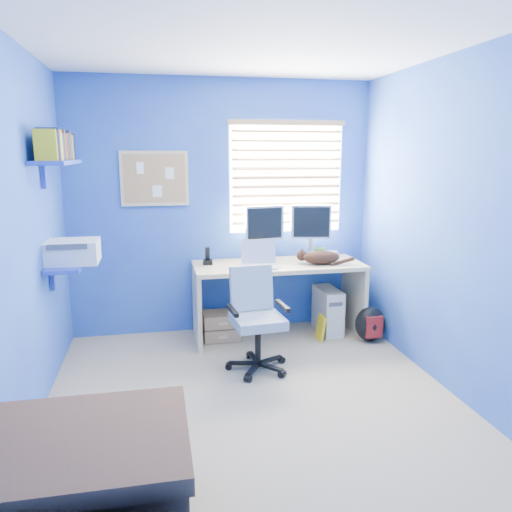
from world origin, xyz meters
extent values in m
cube|color=tan|center=(0.00, 0.00, 0.00)|extent=(3.00, 3.20, 0.00)
cube|color=white|center=(0.00, 0.00, 2.50)|extent=(3.00, 3.20, 0.00)
cube|color=#2B42BA|center=(0.00, 1.60, 1.25)|extent=(3.00, 0.01, 2.50)
cube|color=#2B42BA|center=(0.00, -1.60, 1.25)|extent=(3.00, 0.01, 2.50)
cube|color=#2B42BA|center=(-1.50, 0.00, 1.25)|extent=(0.01, 3.20, 2.50)
cube|color=#2B42BA|center=(1.50, 0.00, 1.25)|extent=(0.01, 3.20, 2.50)
cube|color=tan|center=(0.49, 1.26, 0.37)|extent=(1.63, 0.65, 0.74)
cube|color=silver|center=(0.28, 1.13, 0.85)|extent=(0.36, 0.30, 0.22)
cube|color=silver|center=(0.40, 1.46, 1.01)|extent=(0.42, 0.19, 0.54)
cube|color=silver|center=(0.88, 1.46, 1.01)|extent=(0.42, 0.20, 0.54)
cube|color=black|center=(-0.18, 1.36, 0.82)|extent=(0.10, 0.12, 0.17)
imported|color=#2F712B|center=(0.97, 1.45, 0.79)|extent=(0.10, 0.09, 0.10)
cylinder|color=silver|center=(1.09, 1.39, 0.78)|extent=(0.13, 0.13, 0.07)
ellipsoid|color=black|center=(0.89, 1.15, 0.80)|extent=(0.41, 0.32, 0.13)
cube|color=beige|center=(1.02, 1.27, 0.23)|extent=(0.20, 0.45, 0.45)
cube|color=tan|center=(-0.07, 1.29, 0.14)|extent=(0.35, 0.28, 0.27)
cube|color=yellow|center=(0.88, 1.07, 0.12)|extent=(0.03, 0.17, 0.24)
ellipsoid|color=black|center=(1.33, 0.94, 0.17)|extent=(0.30, 0.23, 0.35)
cube|color=#472B1F|center=(-1.11, -1.14, 0.26)|extent=(1.09, 0.77, 0.52)
cylinder|color=black|center=(0.14, 0.52, 0.03)|extent=(0.54, 0.54, 0.06)
cylinder|color=black|center=(0.14, 0.52, 0.22)|extent=(0.05, 0.05, 0.33)
cube|color=#99ABC0|center=(0.14, 0.52, 0.43)|extent=(0.44, 0.44, 0.08)
cube|color=#99ABC0|center=(0.12, 0.71, 0.66)|extent=(0.37, 0.09, 0.38)
cube|color=white|center=(0.65, 1.59, 1.55)|extent=(1.15, 0.01, 1.10)
cube|color=#BE814C|center=(0.65, 1.56, 1.55)|extent=(1.10, 0.03, 1.00)
cube|color=tan|center=(-0.65, 1.58, 1.55)|extent=(0.64, 0.02, 0.52)
cube|color=tan|center=(-0.65, 1.57, 1.55)|extent=(0.58, 0.01, 0.46)
cube|color=#2A3EB4|center=(-1.36, 0.75, 0.92)|extent=(0.26, 0.55, 0.03)
cube|color=silver|center=(-1.32, 0.75, 1.02)|extent=(0.42, 0.34, 0.18)
cube|color=#2A3EB4|center=(-1.37, 0.75, 1.72)|extent=(0.24, 0.90, 0.03)
cube|color=navy|center=(-1.38, 0.75, 1.84)|extent=(0.15, 0.80, 0.22)
camera|label=1|loc=(-0.65, -3.32, 1.79)|focal=35.00mm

